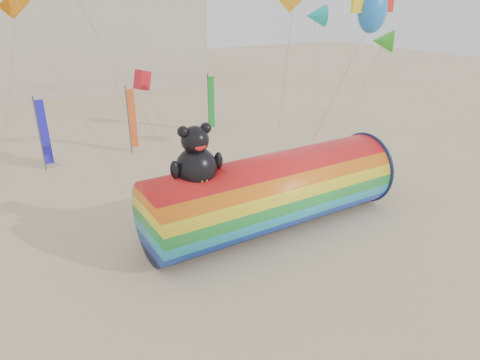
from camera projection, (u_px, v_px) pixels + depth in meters
ground at (247, 236)px, 21.58m from camera, size 160.00×160.00×0.00m
windsock_assembly at (273, 190)px, 21.72m from camera, size 13.50×4.11×6.22m
kite_handler at (325, 167)px, 28.27m from camera, size 0.66×0.54×1.56m
fabric_bundle at (342, 176)px, 28.33m from camera, size 2.62×1.35×0.41m
festival_banners at (136, 117)px, 32.98m from camera, size 14.70×2.33×5.20m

